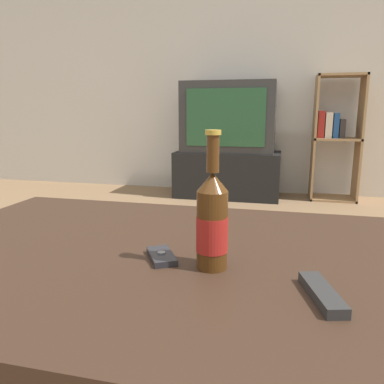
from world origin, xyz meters
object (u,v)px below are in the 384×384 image
at_px(tv_stand, 228,174).
at_px(television, 229,117).
at_px(beer_bottle, 212,221).
at_px(cell_phone, 161,256).
at_px(bookshelf, 334,135).
at_px(remote_control, 322,293).

xyz_separation_m(tv_stand, television, (0.00, -0.00, 0.54)).
bearing_deg(beer_bottle, cell_phone, 170.41).
bearing_deg(bookshelf, tv_stand, -174.17).
distance_m(bookshelf, beer_bottle, 2.94).
bearing_deg(remote_control, beer_bottle, 142.15).
xyz_separation_m(tv_stand, remote_control, (0.58, -2.87, 0.26)).
xyz_separation_m(bookshelf, beer_bottle, (-0.59, -2.88, -0.03)).
distance_m(beer_bottle, remote_control, 0.26).
bearing_deg(television, bookshelf, 6.06).
distance_m(television, remote_control, 2.94).
height_order(beer_bottle, cell_phone, beer_bottle).
bearing_deg(tv_stand, beer_bottle, -82.62).
xyz_separation_m(beer_bottle, remote_control, (0.22, -0.09, -0.09)).
bearing_deg(cell_phone, tv_stand, 64.95).
xyz_separation_m(tv_stand, cell_phone, (0.24, -2.76, 0.26)).
height_order(tv_stand, bookshelf, bookshelf).
distance_m(television, beer_bottle, 2.81).
xyz_separation_m(tv_stand, beer_bottle, (0.36, -2.78, 0.36)).
xyz_separation_m(bookshelf, remote_control, (-0.37, -2.97, -0.12)).
xyz_separation_m(beer_bottle, cell_phone, (-0.12, 0.02, -0.10)).
relative_size(bookshelf, beer_bottle, 3.79).
height_order(tv_stand, beer_bottle, beer_bottle).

